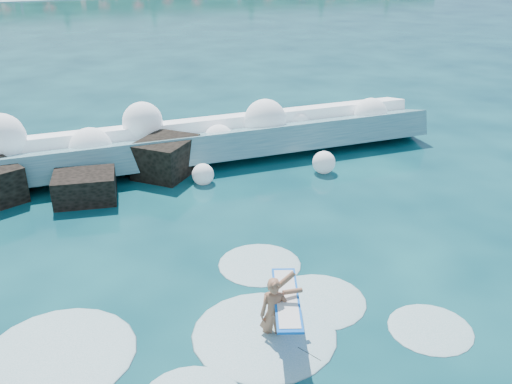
% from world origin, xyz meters
% --- Properties ---
extents(ground, '(200.00, 200.00, 0.00)m').
position_xyz_m(ground, '(0.00, 0.00, 0.00)').
color(ground, '#072C39').
rests_on(ground, ground).
extents(breaking_wave, '(18.49, 2.86, 1.59)m').
position_xyz_m(breaking_wave, '(0.83, 8.02, 0.56)').
color(breaking_wave, teal).
rests_on(breaking_wave, ground).
extents(rock_cluster, '(8.39, 3.27, 1.38)m').
position_xyz_m(rock_cluster, '(-2.90, 6.49, 0.44)').
color(rock_cluster, black).
rests_on(rock_cluster, ground).
extents(surfer_with_board, '(1.20, 2.79, 1.55)m').
position_xyz_m(surfer_with_board, '(0.40, -2.09, 0.57)').
color(surfer_with_board, '#9A6448').
rests_on(surfer_with_board, ground).
extents(wave_spray, '(16.02, 4.43, 2.23)m').
position_xyz_m(wave_spray, '(0.03, 7.85, 1.04)').
color(wave_spray, white).
rests_on(wave_spray, ground).
extents(surf_foam, '(9.38, 5.65, 0.15)m').
position_xyz_m(surf_foam, '(-0.73, -1.56, 0.00)').
color(surf_foam, silver).
rests_on(surf_foam, ground).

